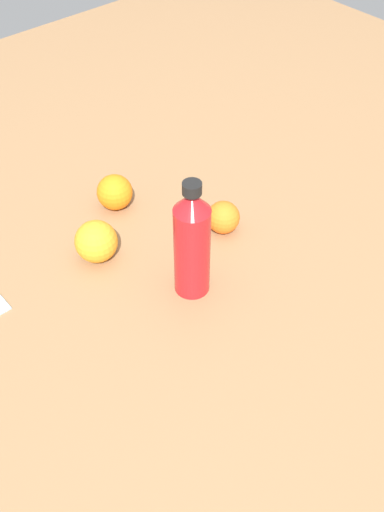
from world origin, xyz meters
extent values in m
plane|color=olive|center=(0.00, 0.00, 0.00)|extent=(2.40, 2.40, 0.00)
cylinder|color=red|center=(0.05, 0.02, 0.09)|extent=(0.06, 0.06, 0.18)
cone|color=red|center=(0.05, 0.02, 0.20)|extent=(0.06, 0.06, 0.04)
cylinder|color=black|center=(0.05, 0.02, 0.23)|extent=(0.03, 0.03, 0.02)
sphere|color=orange|center=(0.23, 0.11, 0.04)|extent=(0.08, 0.08, 0.08)
sphere|color=orange|center=(0.12, -0.13, 0.03)|extent=(0.07, 0.07, 0.07)
sphere|color=orange|center=(0.33, -0.01, 0.04)|extent=(0.07, 0.07, 0.07)
camera|label=1|loc=(-0.52, 0.52, 0.83)|focal=42.69mm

